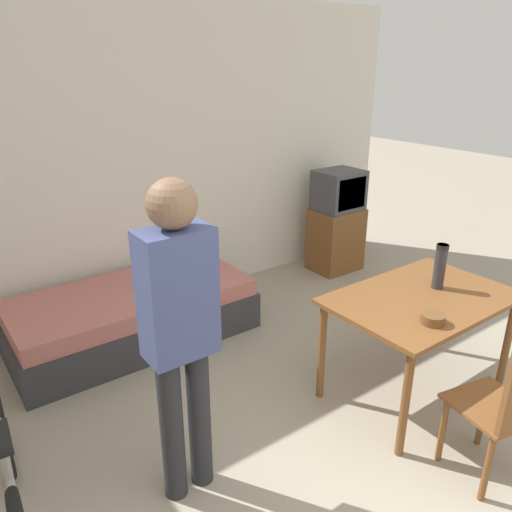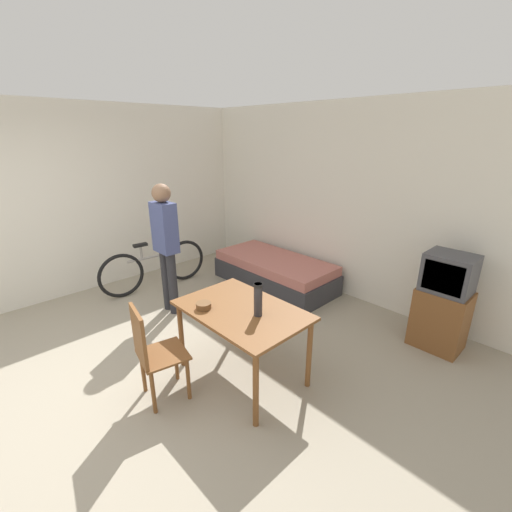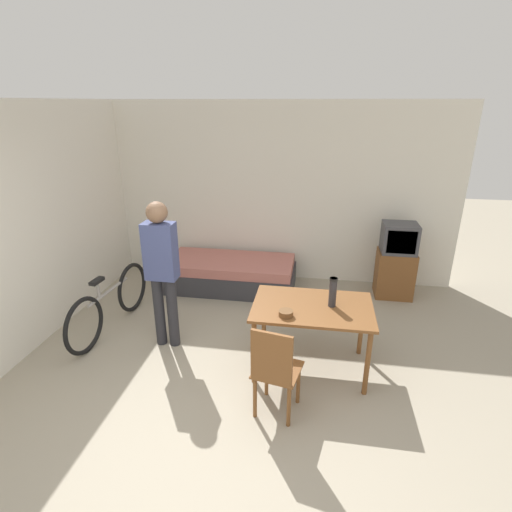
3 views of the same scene
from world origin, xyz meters
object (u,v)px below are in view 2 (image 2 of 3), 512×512
Objects in this scene: daybed at (275,272)px; dining_table at (242,317)px; wooden_chair at (152,350)px; person_standing at (166,240)px; tv at (443,303)px; bicycle at (155,267)px; mate_bowl at (204,306)px; thermos_flask at (258,298)px.

daybed is 1.59× the size of dining_table.
person_standing is at bearing 144.88° from wooden_chair.
wooden_chair is at bearing -118.01° from tv.
person_standing reaches higher than tv.
tv is 1.19× the size of wooden_chair.
mate_bowl reaches higher than bicycle.
mate_bowl is (1.41, -0.43, -0.23)m from person_standing.
person_standing is at bearing 175.17° from thermos_flask.
dining_table is 0.84m from wooden_chair.
thermos_flask is 2.20× the size of mate_bowl.
person_standing reaches higher than dining_table.
bicycle is 1.06m from person_standing.
mate_bowl is at bearing -147.66° from thermos_flask.
tv reaches higher than dining_table.
person_standing reaches higher than wooden_chair.
dining_table is at bearing -171.99° from thermos_flask.
daybed is 2.42m from tv.
mate_bowl is at bearing -16.19° from bicycle.
wooden_chair is (-0.29, -0.78, -0.14)m from dining_table.
bicycle is at bearing -130.42° from daybed.
person_standing is at bearing 162.87° from mate_bowl.
tv is 3.91m from bicycle.
tv reaches higher than bicycle.
thermos_flask is (1.85, -0.16, -0.09)m from person_standing.
mate_bowl is (1.02, -2.05, 0.55)m from daybed.
thermos_flask reaches higher than wooden_chair.
mate_bowl is (2.21, -0.64, 0.43)m from bicycle.
thermos_flask is at bearing -7.83° from bicycle.
tv reaches higher than thermos_flask.
person_standing is 12.16× the size of mate_bowl.
bicycle is 2.74m from thermos_flask.
daybed is at bearing 49.58° from bicycle.
person_standing is 5.52× the size of thermos_flask.
wooden_chair reaches higher than daybed.
mate_bowl is (-0.25, -0.25, 0.12)m from dining_table.
thermos_flask is at bearing 8.01° from dining_table.
dining_table is 0.37m from mate_bowl.
wooden_chair is at bearing -28.28° from bicycle.
wooden_chair is 1.74m from person_standing.
thermos_flask is at bearing -4.83° from person_standing.
bicycle is at bearing 151.72° from wooden_chair.
dining_table is 3.91× the size of thermos_flask.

